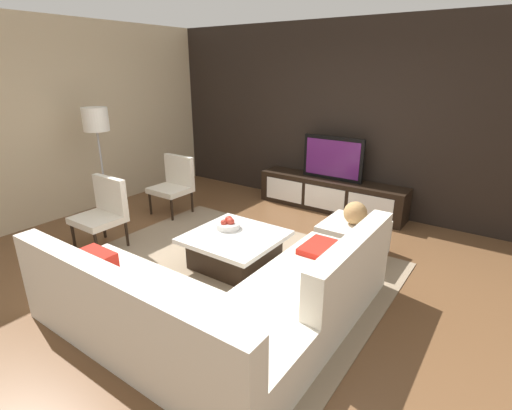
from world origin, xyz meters
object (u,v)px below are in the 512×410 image
object	(u,v)px
coffee_table	(235,249)
floor_lamp	(96,126)
fruit_bowl	(228,224)
television	(333,158)
accent_chair_near	(104,209)
ottoman	(353,239)
decorative_ball	(355,213)
media_console	(330,194)
sectional_couch	(221,303)
accent_chair_far	(174,181)

from	to	relation	value
coffee_table	floor_lamp	bearing A→B (deg)	178.74
coffee_table	fruit_bowl	world-z (taller)	fruit_bowl
television	floor_lamp	world-z (taller)	floor_lamp
accent_chair_near	fruit_bowl	bearing A→B (deg)	16.43
coffee_table	floor_lamp	distance (m)	2.71
television	ottoman	distance (m)	1.67
accent_chair_near	fruit_bowl	world-z (taller)	accent_chair_near
decorative_ball	floor_lamp	bearing A→B (deg)	-164.23
media_console	television	bearing A→B (deg)	90.00
sectional_couch	decorative_ball	distance (m)	2.05
decorative_ball	sectional_couch	bearing A→B (deg)	-100.21
coffee_table	fruit_bowl	bearing A→B (deg)	150.35
floor_lamp	accent_chair_far	xyz separation A→B (m)	(0.62, 0.78, -0.88)
accent_chair_far	decorative_ball	bearing A→B (deg)	11.51
accent_chair_near	floor_lamp	bearing A→B (deg)	138.46
floor_lamp	ottoman	xyz separation A→B (m)	(3.43, 0.97, -1.17)
fruit_bowl	accent_chair_far	distance (m)	1.80
floor_lamp	accent_chair_far	distance (m)	1.33
accent_chair_near	accent_chair_far	size ratio (longest dim) A/B	1.00
media_console	television	size ratio (longest dim) A/B	2.42
media_console	floor_lamp	xyz separation A→B (m)	(-2.54, -2.24, 1.12)
television	fruit_bowl	world-z (taller)	television
sectional_couch	decorative_ball	size ratio (longest dim) A/B	9.05
accent_chair_near	decorative_ball	xyz separation A→B (m)	(2.63, 1.53, 0.04)
floor_lamp	television	bearing A→B (deg)	41.42
accent_chair_near	decorative_ball	distance (m)	3.05
accent_chair_far	television	bearing A→B (deg)	44.97
ottoman	fruit_bowl	bearing A→B (deg)	-141.65
fruit_bowl	accent_chair_far	world-z (taller)	accent_chair_far
sectional_couch	coffee_table	world-z (taller)	sectional_couch
television	ottoman	size ratio (longest dim) A/B	1.37
accent_chair_far	decorative_ball	distance (m)	2.81
media_console	fruit_bowl	bearing A→B (deg)	-97.23
ottoman	floor_lamp	bearing A→B (deg)	-164.23
ottoman	accent_chair_near	bearing A→B (deg)	-149.83
floor_lamp	media_console	bearing A→B (deg)	41.41
television	sectional_couch	size ratio (longest dim) A/B	0.39
media_console	fruit_bowl	size ratio (longest dim) A/B	8.30
floor_lamp	accent_chair_far	size ratio (longest dim) A/B	1.86
media_console	accent_chair_near	xyz separation A→B (m)	(-1.75, -2.81, 0.24)
sectional_couch	floor_lamp	bearing A→B (deg)	161.38
television	accent_chair_far	distance (m)	2.44
media_console	floor_lamp	size ratio (longest dim) A/B	1.44
accent_chair_near	decorative_ball	world-z (taller)	accent_chair_near
media_console	ottoman	size ratio (longest dim) A/B	3.32
media_console	accent_chair_near	size ratio (longest dim) A/B	2.67
floor_lamp	decorative_ball	world-z (taller)	floor_lamp
television	accent_chair_far	size ratio (longest dim) A/B	1.10
television	coffee_table	xyz separation A→B (m)	(-0.10, -2.30, -0.63)
sectional_couch	accent_chair_far	distance (m)	3.05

